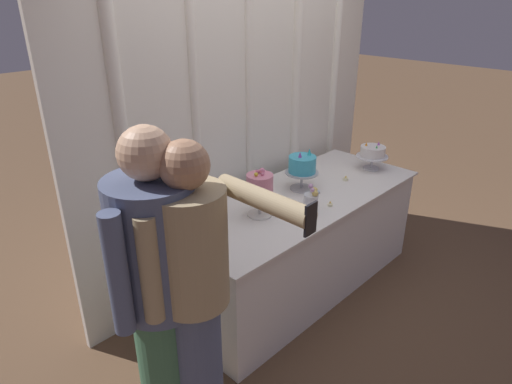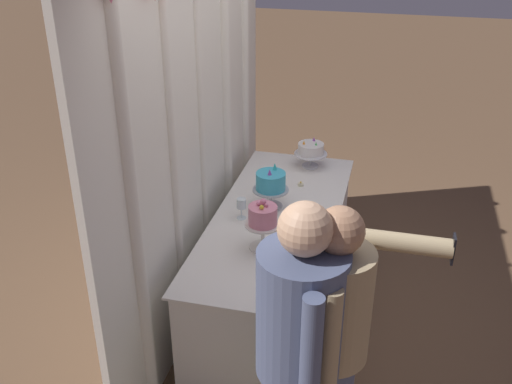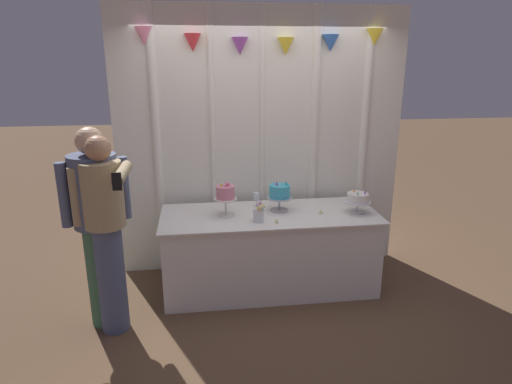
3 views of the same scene
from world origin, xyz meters
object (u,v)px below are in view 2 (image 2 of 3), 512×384
cake_display_leftmost (263,219)px  cake_display_center (271,183)px  tealight_near_left (301,184)px  wine_glass (241,204)px  flower_vase (304,219)px  cake_table (276,263)px  cake_display_rightmost (311,150)px  tealight_far_left (315,217)px  guest_girl_blue_dress (332,355)px  guest_man_dark_suit (299,363)px

cake_display_leftmost → cake_display_center: 0.53m
cake_display_leftmost → tealight_near_left: bearing=-4.9°
wine_glass → flower_vase: (-0.04, -0.43, -0.03)m
wine_glass → flower_vase: bearing=-95.1°
cake_table → flower_vase: bearing=-122.9°
cake_display_rightmost → flower_vase: cake_display_rightmost is taller
flower_vase → cake_display_center: bearing=49.0°
cake_display_leftmost → flower_vase: (0.29, -0.21, -0.13)m
tealight_far_left → tealight_near_left: size_ratio=0.84×
cake_display_leftmost → guest_girl_blue_dress: size_ratio=0.20×
cake_display_leftmost → tealight_near_left: 0.92m
guest_girl_blue_dress → guest_man_dark_suit: size_ratio=0.97×
cake_table → guest_girl_blue_dress: guest_girl_blue_dress is taller
wine_glass → tealight_far_left: 0.50m
cake_display_rightmost → wine_glass: cake_display_rightmost is taller
cake_display_leftmost → guest_girl_blue_dress: 1.13m
tealight_far_left → guest_girl_blue_dress: guest_girl_blue_dress is taller
cake_display_center → guest_man_dark_suit: size_ratio=0.18×
cake_display_rightmost → flower_vase: bearing=-173.1°
flower_vase → guest_girl_blue_dress: 1.32m
cake_display_center → wine_glass: (-0.20, 0.15, -0.08)m
tealight_near_left → cake_table: bearing=171.0°
cake_display_rightmost → cake_display_leftmost: bearing=175.9°
tealight_far_left → guest_girl_blue_dress: 1.46m
wine_glass → tealight_far_left: wine_glass is taller
cake_display_center → guest_man_dark_suit: guest_man_dark_suit is taller
cake_display_rightmost → flower_vase: (-0.97, -0.12, -0.07)m
flower_vase → tealight_near_left: flower_vase is taller
wine_glass → flower_vase: size_ratio=0.76×
guest_girl_blue_dress → tealight_near_left: bearing=14.0°
tealight_near_left → guest_man_dark_suit: guest_man_dark_suit is taller
cake_table → guest_man_dark_suit: guest_man_dark_suit is taller
cake_display_rightmost → tealight_near_left: (-0.36, 0.01, -0.13)m
cake_display_rightmost → guest_girl_blue_dress: guest_girl_blue_dress is taller
wine_glass → tealight_far_left: (0.12, -0.48, -0.09)m
wine_glass → guest_man_dark_suit: 1.53m
tealight_near_left → cake_display_leftmost: bearing=175.1°
cake_display_center → tealight_near_left: bearing=-21.4°
cake_display_rightmost → guest_girl_blue_dress: size_ratio=0.16×
cake_table → wine_glass: bearing=113.0°
flower_vase → guest_man_dark_suit: size_ratio=0.11×
cake_display_center → cake_table: bearing=-146.7°
cake_display_leftmost → tealight_far_left: cake_display_leftmost is taller
cake_display_center → flower_vase: size_ratio=1.60×
cake_table → cake_display_center: size_ratio=6.75×
cake_display_center → tealight_near_left: size_ratio=6.96×
cake_display_center → wine_glass: 0.27m
cake_table → cake_display_rightmost: cake_display_rightmost is taller
wine_glass → guest_man_dark_suit: size_ratio=0.09×
cake_table → cake_display_leftmost: 0.73m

